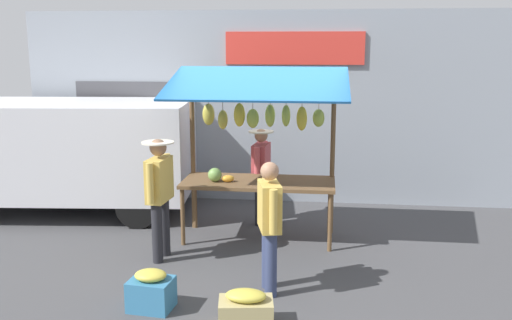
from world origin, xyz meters
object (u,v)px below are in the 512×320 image
at_px(vendor_with_sunhat, 261,169).
at_px(parked_van, 49,147).
at_px(shopper_in_striped_shirt, 159,189).
at_px(shopper_with_ponytail, 269,219).
at_px(produce_crate_near, 246,309).
at_px(market_stall, 258,134).
at_px(produce_crate_side, 151,291).

distance_m(vendor_with_sunhat, parked_van, 3.62).
bearing_deg(shopper_in_striped_shirt, vendor_with_sunhat, -29.06).
height_order(shopper_with_ponytail, produce_crate_near, shopper_with_ponytail).
height_order(market_stall, shopper_in_striped_shirt, market_stall).
bearing_deg(parked_van, produce_crate_near, 131.56).
xyz_separation_m(parked_van, produce_crate_near, (-3.83, 3.57, -0.95)).
distance_m(market_stall, shopper_with_ponytail, 2.00).
xyz_separation_m(market_stall, produce_crate_near, (-0.20, 2.68, -1.38)).
height_order(shopper_with_ponytail, produce_crate_side, shopper_with_ponytail).
bearing_deg(shopper_with_ponytail, produce_crate_side, 101.85).
distance_m(produce_crate_near, produce_crate_side, 1.10).
height_order(vendor_with_sunhat, shopper_in_striped_shirt, shopper_in_striped_shirt).
relative_size(market_stall, vendor_with_sunhat, 1.64).
bearing_deg(produce_crate_side, market_stall, -109.70).
height_order(shopper_in_striped_shirt, produce_crate_near, shopper_in_striped_shirt).
xyz_separation_m(parked_van, produce_crate_side, (-2.76, 3.33, -0.92)).
height_order(vendor_with_sunhat, shopper_with_ponytail, shopper_with_ponytail).
relative_size(shopper_with_ponytail, parked_van, 0.34).
height_order(vendor_with_sunhat, produce_crate_side, vendor_with_sunhat).
bearing_deg(shopper_with_ponytail, produce_crate_near, 155.41).
distance_m(shopper_in_striped_shirt, parked_van, 3.11).
relative_size(market_stall, shopper_with_ponytail, 1.62).
xyz_separation_m(produce_crate_near, produce_crate_side, (1.07, -0.24, 0.03)).
bearing_deg(vendor_with_sunhat, shopper_in_striped_shirt, -28.27).
relative_size(shopper_with_ponytail, produce_crate_side, 3.12).
relative_size(shopper_in_striped_shirt, parked_van, 0.36).
relative_size(market_stall, produce_crate_near, 4.18).
xyz_separation_m(vendor_with_sunhat, shopper_in_striped_shirt, (1.15, 1.69, 0.07)).
bearing_deg(produce_crate_near, shopper_in_striped_shirt, -50.67).
distance_m(shopper_with_ponytail, shopper_in_striped_shirt, 1.75).
height_order(market_stall, produce_crate_side, market_stall).
distance_m(shopper_with_ponytail, produce_crate_near, 1.10).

